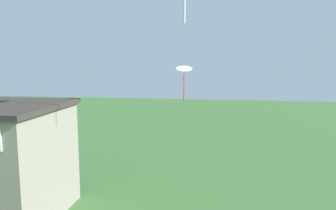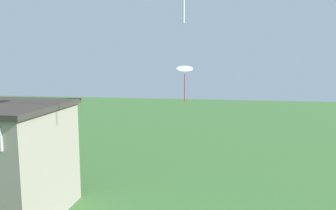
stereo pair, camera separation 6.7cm
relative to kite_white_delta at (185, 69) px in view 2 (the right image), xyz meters
The scene contains 1 object.
kite_white_delta is the anchor object (origin of this frame).
Camera 2 is at (1.79, -1.25, 7.43)m, focal length 35.00 mm.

